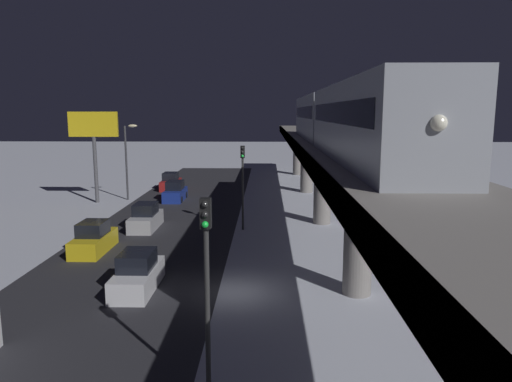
{
  "coord_description": "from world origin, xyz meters",
  "views": [
    {
      "loc": [
        -1.68,
        22.48,
        8.9
      ],
      "look_at": [
        -0.64,
        -24.17,
        1.09
      ],
      "focal_mm": 33.32,
      "sensor_mm": 36.0,
      "label": 1
    }
  ],
  "objects_px": {
    "sedan_white": "(138,274)",
    "sedan_red": "(171,183)",
    "traffic_light_near": "(207,270)",
    "sedan_silver_2": "(146,218)",
    "commercial_billboard": "(94,133)",
    "sedan_yellow": "(94,240)",
    "traffic_light_mid": "(243,175)",
    "subway_train": "(336,118)",
    "sedan_blue": "(175,193)"
  },
  "relations": [
    {
      "from": "sedan_blue",
      "to": "sedan_silver_2",
      "type": "distance_m",
      "value": 11.9
    },
    {
      "from": "sedan_silver_2",
      "to": "traffic_light_near",
      "type": "relative_size",
      "value": 0.69
    },
    {
      "from": "sedan_blue",
      "to": "sedan_yellow",
      "type": "distance_m",
      "value": 18.16
    },
    {
      "from": "sedan_white",
      "to": "commercial_billboard",
      "type": "bearing_deg",
      "value": 113.98
    },
    {
      "from": "sedan_white",
      "to": "traffic_light_mid",
      "type": "distance_m",
      "value": 13.77
    },
    {
      "from": "sedan_silver_2",
      "to": "traffic_light_near",
      "type": "height_order",
      "value": "traffic_light_near"
    },
    {
      "from": "sedan_red",
      "to": "sedan_blue",
      "type": "bearing_deg",
      "value": 105.02
    },
    {
      "from": "subway_train",
      "to": "sedan_red",
      "type": "height_order",
      "value": "subway_train"
    },
    {
      "from": "commercial_billboard",
      "to": "traffic_light_near",
      "type": "bearing_deg",
      "value": 114.9
    },
    {
      "from": "sedan_red",
      "to": "traffic_light_mid",
      "type": "height_order",
      "value": "traffic_light_mid"
    },
    {
      "from": "commercial_billboard",
      "to": "sedan_silver_2",
      "type": "bearing_deg",
      "value": 125.59
    },
    {
      "from": "subway_train",
      "to": "traffic_light_near",
      "type": "bearing_deg",
      "value": 70.09
    },
    {
      "from": "sedan_blue",
      "to": "traffic_light_near",
      "type": "bearing_deg",
      "value": 102.53
    },
    {
      "from": "sedan_blue",
      "to": "sedan_silver_2",
      "type": "height_order",
      "value": "same"
    },
    {
      "from": "sedan_white",
      "to": "sedan_red",
      "type": "bearing_deg",
      "value": 98.36
    },
    {
      "from": "sedan_white",
      "to": "traffic_light_mid",
      "type": "xyz_separation_m",
      "value": [
        -4.7,
        -12.49,
        3.4
      ]
    },
    {
      "from": "traffic_light_near",
      "to": "traffic_light_mid",
      "type": "distance_m",
      "value": 21.65
    },
    {
      "from": "sedan_yellow",
      "to": "commercial_billboard",
      "type": "relative_size",
      "value": 0.49
    },
    {
      "from": "sedan_yellow",
      "to": "traffic_light_mid",
      "type": "height_order",
      "value": "traffic_light_mid"
    },
    {
      "from": "traffic_light_near",
      "to": "sedan_blue",
      "type": "bearing_deg",
      "value": -77.47
    },
    {
      "from": "sedan_white",
      "to": "commercial_billboard",
      "type": "relative_size",
      "value": 0.5
    },
    {
      "from": "traffic_light_mid",
      "to": "sedan_blue",
      "type": "bearing_deg",
      "value": -58.18
    },
    {
      "from": "subway_train",
      "to": "sedan_silver_2",
      "type": "xyz_separation_m",
      "value": [
        13.77,
        -4.55,
        -7.72
      ]
    },
    {
      "from": "sedan_yellow",
      "to": "sedan_red",
      "type": "height_order",
      "value": "same"
    },
    {
      "from": "sedan_blue",
      "to": "sedan_white",
      "type": "relative_size",
      "value": 1.0
    },
    {
      "from": "sedan_silver_2",
      "to": "traffic_light_near",
      "type": "xyz_separation_m",
      "value": [
        -7.5,
        21.84,
        3.4
      ]
    },
    {
      "from": "sedan_white",
      "to": "subway_train",
      "type": "bearing_deg",
      "value": 36.56
    },
    {
      "from": "sedan_white",
      "to": "sedan_red",
      "type": "distance_m",
      "value": 31.62
    },
    {
      "from": "subway_train",
      "to": "sedan_white",
      "type": "distance_m",
      "value": 15.68
    },
    {
      "from": "sedan_silver_2",
      "to": "traffic_light_near",
      "type": "distance_m",
      "value": 23.34
    },
    {
      "from": "sedan_blue",
      "to": "traffic_light_mid",
      "type": "bearing_deg",
      "value": 121.82
    },
    {
      "from": "sedan_white",
      "to": "commercial_billboard",
      "type": "distance_m",
      "value": 26.05
    },
    {
      "from": "sedan_blue",
      "to": "sedan_yellow",
      "type": "bearing_deg",
      "value": 84.31
    },
    {
      "from": "subway_train",
      "to": "sedan_red",
      "type": "relative_size",
      "value": 8.67
    },
    {
      "from": "subway_train",
      "to": "sedan_silver_2",
      "type": "distance_m",
      "value": 16.42
    },
    {
      "from": "sedan_blue",
      "to": "traffic_light_mid",
      "type": "xyz_separation_m",
      "value": [
        -7.5,
        12.09,
        3.41
      ]
    },
    {
      "from": "sedan_blue",
      "to": "sedan_yellow",
      "type": "xyz_separation_m",
      "value": [
        1.8,
        18.07,
        0.01
      ]
    },
    {
      "from": "subway_train",
      "to": "sedan_yellow",
      "type": "xyz_separation_m",
      "value": [
        15.57,
        1.62,
        -7.72
      ]
    },
    {
      "from": "subway_train",
      "to": "commercial_billboard",
      "type": "distance_m",
      "value": 26.09
    },
    {
      "from": "sedan_white",
      "to": "sedan_silver_2",
      "type": "relative_size",
      "value": 1.02
    },
    {
      "from": "subway_train",
      "to": "traffic_light_mid",
      "type": "bearing_deg",
      "value": -34.83
    },
    {
      "from": "sedan_blue",
      "to": "traffic_light_near",
      "type": "relative_size",
      "value": 0.7
    },
    {
      "from": "sedan_silver_2",
      "to": "commercial_billboard",
      "type": "bearing_deg",
      "value": -54.41
    },
    {
      "from": "sedan_silver_2",
      "to": "traffic_light_mid",
      "type": "relative_size",
      "value": 0.69
    },
    {
      "from": "sedan_red",
      "to": "traffic_light_mid",
      "type": "distance_m",
      "value": 21.24
    },
    {
      "from": "sedan_blue",
      "to": "traffic_light_near",
      "type": "height_order",
      "value": "traffic_light_near"
    },
    {
      "from": "sedan_blue",
      "to": "sedan_red",
      "type": "relative_size",
      "value": 1.06
    },
    {
      "from": "sedan_red",
      "to": "traffic_light_mid",
      "type": "relative_size",
      "value": 0.66
    },
    {
      "from": "traffic_light_near",
      "to": "sedan_white",
      "type": "bearing_deg",
      "value": -62.85
    },
    {
      "from": "subway_train",
      "to": "sedan_white",
      "type": "height_order",
      "value": "subway_train"
    }
  ]
}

